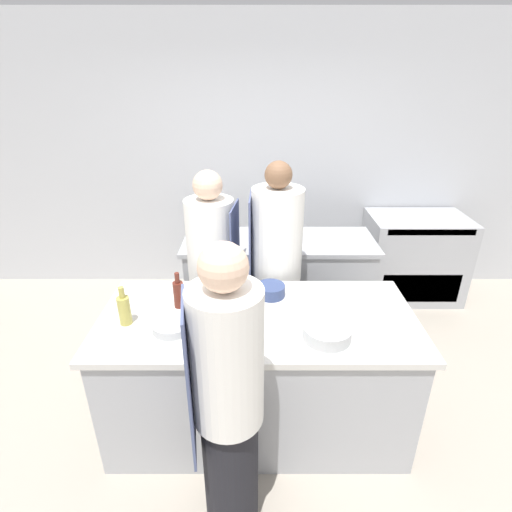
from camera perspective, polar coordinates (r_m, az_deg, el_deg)
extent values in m
plane|color=#A89E8E|center=(3.10, 0.03, -22.21)|extent=(16.00, 16.00, 0.00)
cube|color=silver|center=(4.32, -0.10, 13.42)|extent=(8.00, 0.06, 2.80)
cube|color=#A8AAAF|center=(2.81, 0.03, -16.40)|extent=(1.90, 0.87, 0.84)
cube|color=silver|center=(2.53, 0.03, -8.93)|extent=(1.98, 0.90, 0.04)
cube|color=#A8AAAF|center=(3.81, 2.95, -4.05)|extent=(1.66, 0.63, 0.84)
cube|color=#A8AAAF|center=(3.62, 3.10, 2.04)|extent=(1.73, 0.65, 0.04)
cube|color=#A8AAAF|center=(4.59, 21.28, -0.12)|extent=(0.99, 0.64, 0.91)
cube|color=black|center=(4.42, 22.23, -4.25)|extent=(0.80, 0.01, 0.32)
cube|color=black|center=(4.17, 23.60, 3.16)|extent=(0.85, 0.01, 0.06)
cylinder|color=black|center=(2.37, -3.74, -28.17)|extent=(0.28, 0.28, 0.77)
cylinder|color=white|center=(1.83, -4.40, -14.35)|extent=(0.33, 0.33, 0.70)
cube|color=#4C567F|center=(1.90, -9.71, -17.03)|extent=(0.06, 0.31, 0.81)
sphere|color=beige|center=(1.58, -4.94, -1.61)|extent=(0.21, 0.21, 0.21)
cylinder|color=black|center=(3.43, -6.15, -8.72)|extent=(0.32, 0.32, 0.75)
cylinder|color=white|center=(3.10, -6.74, 2.14)|extent=(0.37, 0.37, 0.66)
cube|color=#4C567F|center=(3.10, -3.20, 0.42)|extent=(0.06, 0.35, 0.77)
sphere|color=beige|center=(2.96, -7.17, 10.00)|extent=(0.22, 0.22, 0.22)
cylinder|color=black|center=(3.38, 2.53, -8.89)|extent=(0.33, 0.33, 0.78)
cylinder|color=white|center=(3.02, 2.80, 3.00)|extent=(0.39, 0.39, 0.72)
cube|color=#4C567F|center=(3.06, -0.98, 1.26)|extent=(0.02, 0.37, 0.83)
sphere|color=brown|center=(2.88, 2.99, 11.51)|extent=(0.20, 0.20, 0.20)
cylinder|color=#5B2319|center=(2.62, -11.20, -5.46)|extent=(0.07, 0.07, 0.18)
cylinder|color=#5B2319|center=(2.56, -11.43, -3.10)|extent=(0.03, 0.03, 0.07)
cylinder|color=#B2A84C|center=(2.53, -18.48, -7.45)|extent=(0.07, 0.07, 0.18)
cylinder|color=#B2A84C|center=(2.47, -18.88, -5.00)|extent=(0.03, 0.03, 0.07)
cylinder|color=#2D5175|center=(2.37, -3.88, -7.88)|extent=(0.07, 0.07, 0.22)
cylinder|color=#2D5175|center=(2.29, -3.99, -4.69)|extent=(0.03, 0.03, 0.09)
cylinder|color=#B7BABC|center=(2.44, -12.17, -9.79)|extent=(0.23, 0.23, 0.05)
cylinder|color=#B7BABC|center=(2.35, 9.93, -10.70)|extent=(0.28, 0.28, 0.08)
cylinder|color=navy|center=(2.74, -4.40, -4.99)|extent=(0.21, 0.21, 0.06)
cylinder|color=navy|center=(2.71, 1.92, -4.93)|extent=(0.19, 0.19, 0.08)
cylinder|color=#33477F|center=(2.25, -8.94, -12.39)|extent=(0.08, 0.08, 0.08)
cube|color=white|center=(2.63, 11.06, -7.33)|extent=(0.32, 0.24, 0.01)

